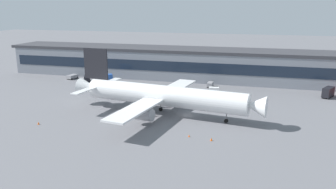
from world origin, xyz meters
The scene contains 12 objects.
ground_plane centered at (0.00, 0.00, 0.00)m, with size 600.00×600.00×0.00m, color slate.
terminal_building centered at (0.00, 51.05, 6.51)m, with size 184.35×19.34×12.98m.
airliner centered at (-7.20, -1.11, 5.63)m, with size 58.13×49.62×18.11m.
stair_truck centered at (42.71, 32.19, 1.98)m, with size 4.86×6.44×3.55m.
catering_truck centered at (-40.36, 29.52, 2.29)m, with size 7.38×6.28×4.15m.
pushback_tractor centered at (-58.49, 36.23, 1.05)m, with size 3.48×5.21×1.75m.
baggage_tug centered at (3.86, 29.09, 1.09)m, with size 3.79×2.43×1.85m.
crew_van centered at (-49.75, 33.31, 1.46)m, with size 4.22×5.64×2.55m.
follow_me_car centered at (1.22, 37.03, 1.09)m, with size 2.04×4.42×1.85m.
traffic_cone_0 centered at (9.82, -17.55, 0.35)m, with size 0.56×0.56×0.70m, color #F2590C.
traffic_cone_1 centered at (4.27, -16.50, 0.28)m, with size 0.45×0.45×0.56m, color #F2590C.
traffic_cone_2 centered at (-36.21, -18.45, 0.35)m, with size 0.56×0.56×0.70m, color #F2590C.
Camera 1 is at (20.00, -92.43, 30.62)m, focal length 36.67 mm.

